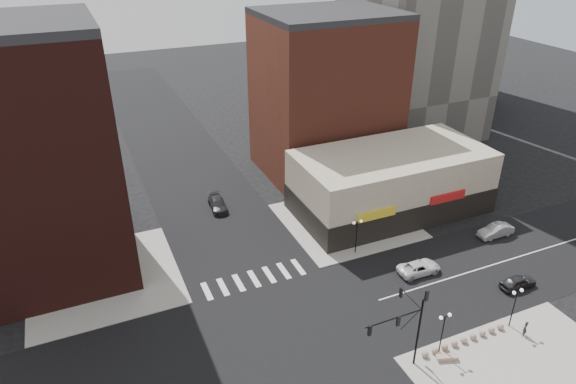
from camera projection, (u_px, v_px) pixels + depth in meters
ground at (286, 329)px, 47.17m from camera, size 240.00×240.00×0.00m
road_ew at (286, 329)px, 47.17m from camera, size 200.00×14.00×0.02m
road_ns at (286, 329)px, 47.17m from camera, size 14.00×200.00×0.02m
sidewalk_nw at (104, 279)px, 53.71m from camera, size 15.00×15.00×0.12m
sidewalk_ne at (346, 221)px, 64.00m from camera, size 15.00×15.00×0.12m
sidewalk_se at (536, 384)px, 41.52m from camera, size 18.00×14.00×0.12m
building_nw at (29, 163)px, 49.48m from camera, size 16.00×15.00×25.00m
building_ne_midrise at (326, 98)px, 72.57m from camera, size 18.00×15.00×22.00m
building_ne_row at (390, 186)px, 65.19m from camera, size 24.20×12.20×8.00m
traffic_signal at (408, 320)px, 41.08m from camera, size 5.59×3.09×7.77m
street_lamp_se_a at (444, 324)px, 43.07m from camera, size 1.22×0.32×4.16m
street_lamp_se_b at (516, 299)px, 45.91m from camera, size 1.22×0.32×4.16m
street_lamp_ne at (357, 228)px, 56.35m from camera, size 1.22×0.32×4.16m
bollard_row at (464, 340)px, 45.38m from camera, size 8.99×0.59×0.59m
white_suv at (419, 268)px, 54.39m from camera, size 4.80×2.32×1.32m
dark_sedan_east at (518, 282)px, 52.21m from camera, size 3.94×1.60×1.34m
silver_sedan at (496, 231)px, 60.68m from camera, size 4.47×1.56×1.47m
dark_sedan_north at (218, 204)px, 66.45m from camera, size 2.30×4.93×1.39m
pedestrian at (525, 329)px, 45.94m from camera, size 0.67×0.64×1.55m
stone_bench at (447, 358)px, 43.65m from camera, size 1.91×1.13×0.43m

